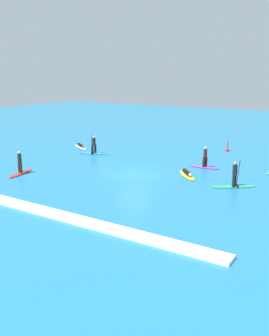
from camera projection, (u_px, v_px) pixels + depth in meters
name	position (u px, v px, depth m)	size (l,w,h in m)	color
ground_plane	(134.00, 174.00, 29.60)	(120.00, 120.00, 0.00)	#1E6B93
surfer_on_purple_board	(205.00, 162.00, 31.51)	(2.55, 0.80, 1.81)	purple
surfer_on_yellow_board	(187.00, 174.00, 29.02)	(2.55, 2.69, 0.44)	yellow
surfer_on_white_board	(81.00, 146.00, 40.44)	(3.13, 2.33, 0.38)	white
surfer_on_red_board	(20.00, 169.00, 29.56)	(1.30, 2.95, 1.84)	red
surfer_on_blue_board	(94.00, 149.00, 36.95)	(3.22, 1.61, 2.01)	#1E8CD1
surfer_on_green_board	(234.00, 180.00, 26.08)	(2.93, 2.39, 2.07)	#23B266
marker_buoy	(227.00, 150.00, 38.42)	(0.38, 0.38, 1.14)	red
wave_crest	(42.00, 210.00, 21.44)	(22.34, 0.90, 0.18)	white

